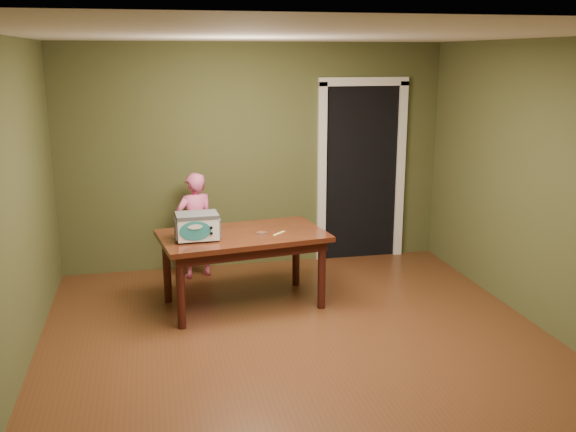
# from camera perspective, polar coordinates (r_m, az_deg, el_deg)

# --- Properties ---
(floor) EXTENTS (5.00, 5.00, 0.00)m
(floor) POSITION_cam_1_polar(r_m,az_deg,el_deg) (5.55, 1.58, -12.10)
(floor) COLOR #542D18
(floor) RESTS_ON ground
(room_shell) EXTENTS (4.52, 5.02, 2.61)m
(room_shell) POSITION_cam_1_polar(r_m,az_deg,el_deg) (5.03, 1.72, 5.61)
(room_shell) COLOR #434A27
(room_shell) RESTS_ON ground
(doorway) EXTENTS (1.10, 0.66, 2.25)m
(doorway) POSITION_cam_1_polar(r_m,az_deg,el_deg) (8.13, 5.84, 4.17)
(doorway) COLOR black
(doorway) RESTS_ON ground
(dining_table) EXTENTS (1.71, 1.12, 0.75)m
(dining_table) POSITION_cam_1_polar(r_m,az_deg,el_deg) (6.34, -4.04, -2.41)
(dining_table) COLOR #37170C
(dining_table) RESTS_ON floor
(toy_oven) EXTENTS (0.43, 0.30, 0.26)m
(toy_oven) POSITION_cam_1_polar(r_m,az_deg,el_deg) (6.10, -8.08, -0.84)
(toy_oven) COLOR #4C4F54
(toy_oven) RESTS_ON dining_table
(baking_pan) EXTENTS (0.10, 0.10, 0.02)m
(baking_pan) POSITION_cam_1_polar(r_m,az_deg,el_deg) (6.27, -2.36, -1.52)
(baking_pan) COLOR silver
(baking_pan) RESTS_ON dining_table
(spatula) EXTENTS (0.15, 0.14, 0.01)m
(spatula) POSITION_cam_1_polar(r_m,az_deg,el_deg) (6.29, -0.78, -1.55)
(spatula) COLOR #DAC15F
(spatula) RESTS_ON dining_table
(child) EXTENTS (0.51, 0.41, 1.20)m
(child) POSITION_cam_1_polar(r_m,az_deg,el_deg) (7.23, -8.25, -0.85)
(child) COLOR pink
(child) RESTS_ON floor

